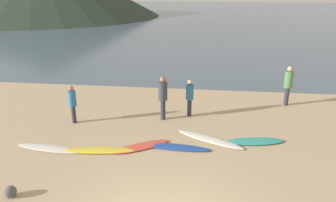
{
  "coord_description": "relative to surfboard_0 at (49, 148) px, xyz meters",
  "views": [
    {
      "loc": [
        0.93,
        -5.81,
        5.2
      ],
      "look_at": [
        -0.66,
        6.93,
        0.6
      ],
      "focal_mm": 34.45,
      "sensor_mm": 36.0,
      "label": 1
    }
  ],
  "objects": [
    {
      "name": "surfboard_5",
      "position": [
        6.97,
        1.38,
        0.01
      ],
      "size": [
        2.12,
        0.96,
        0.09
      ],
      "primitive_type": "ellipsoid",
      "rotation": [
        0.0,
        0.0,
        0.18
      ],
      "color": "teal",
      "rests_on": "ground"
    },
    {
      "name": "surfboard_4",
      "position": [
        5.38,
        1.32,
        0.02
      ],
      "size": [
        2.52,
        1.63,
        0.09
      ],
      "primitive_type": "ellipsoid",
      "rotation": [
        0.0,
        0.0,
        -0.48
      ],
      "color": "silver",
      "rests_on": "ground"
    },
    {
      "name": "surfboard_0",
      "position": [
        0.0,
        0.0,
        0.0
      ],
      "size": [
        2.42,
        0.73,
        0.06
      ],
      "primitive_type": "ellipsoid",
      "rotation": [
        0.0,
        0.0,
        -0.11
      ],
      "color": "silver",
      "rests_on": "ground"
    },
    {
      "name": "surfboard_1",
      "position": [
        1.76,
        0.06,
        0.02
      ],
      "size": [
        2.49,
        0.77,
        0.1
      ],
      "primitive_type": "ellipsoid",
      "rotation": [
        0.0,
        0.0,
        0.13
      ],
      "color": "yellow",
      "rests_on": "ground"
    },
    {
      "name": "beach_rock_near",
      "position": [
        0.24,
        -2.59,
        0.12
      ],
      "size": [
        0.31,
        0.31,
        0.31
      ],
      "primitive_type": "sphere",
      "color": "#4D4C51",
      "rests_on": "ground"
    },
    {
      "name": "surfboard_3",
      "position": [
        4.17,
        0.63,
        0.0
      ],
      "size": [
        2.59,
        0.65,
        0.07
      ],
      "primitive_type": "ellipsoid",
      "rotation": [
        0.0,
        0.0,
        -0.07
      ],
      "color": "#1E479E",
      "rests_on": "ground"
    },
    {
      "name": "person_0",
      "position": [
        4.51,
        3.58,
        0.9
      ],
      "size": [
        0.32,
        0.32,
        1.58
      ],
      "rotation": [
        0.0,
        0.0,
        3.37
      ],
      "color": "#2D2D38",
      "rests_on": "ground"
    },
    {
      "name": "ground_plane",
      "position": [
        4.26,
        6.7,
        -0.13
      ],
      "size": [
        120.0,
        120.0,
        0.2
      ],
      "primitive_type": "cube",
      "color": "tan",
      "rests_on": "ground"
    },
    {
      "name": "ocean_water",
      "position": [
        4.26,
        57.3,
        -0.03
      ],
      "size": [
        140.0,
        100.0,
        0.01
      ],
      "primitive_type": "cube",
      "color": "#475B6B",
      "rests_on": "ground"
    },
    {
      "name": "surfboard_2",
      "position": [
        3.05,
        0.5,
        0.01
      ],
      "size": [
        2.04,
        1.6,
        0.08
      ],
      "primitive_type": "ellipsoid",
      "rotation": [
        0.0,
        0.0,
        0.59
      ],
      "color": "#D84C38",
      "rests_on": "ground"
    },
    {
      "name": "person_1",
      "position": [
        3.46,
        3.06,
        1.04
      ],
      "size": [
        0.37,
        0.37,
        1.82
      ],
      "rotation": [
        0.0,
        0.0,
        1.14
      ],
      "color": "#2D2D38",
      "rests_on": "ground"
    },
    {
      "name": "person_3",
      "position": [
        8.86,
        5.43,
        1.05
      ],
      "size": [
        0.37,
        0.37,
        1.83
      ],
      "rotation": [
        0.0,
        0.0,
        0.69
      ],
      "color": "#2D2D38",
      "rests_on": "ground"
    },
    {
      "name": "person_2",
      "position": [
        -0.03,
        2.27,
        0.87
      ],
      "size": [
        0.31,
        0.31,
        1.54
      ],
      "rotation": [
        0.0,
        0.0,
        2.03
      ],
      "color": "#2D2D38",
      "rests_on": "ground"
    }
  ]
}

